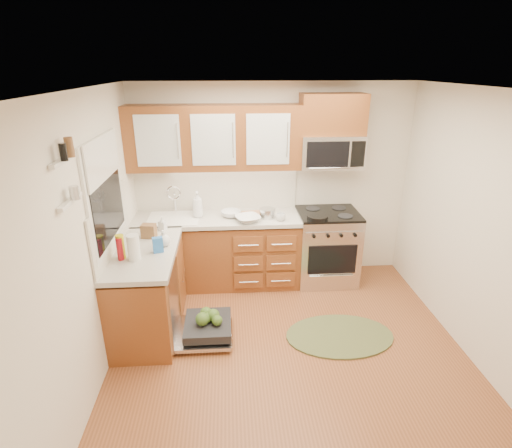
{
  "coord_description": "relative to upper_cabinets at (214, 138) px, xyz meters",
  "views": [
    {
      "loc": [
        -0.56,
        -3.2,
        2.68
      ],
      "look_at": [
        -0.28,
        0.85,
        1.05
      ],
      "focal_mm": 28.0,
      "sensor_mm": 36.0,
      "label": 1
    }
  ],
  "objects": [
    {
      "name": "bowl_a",
      "position": [
        0.38,
        -0.32,
        -0.91
      ],
      "size": [
        0.38,
        0.38,
        0.07
      ],
      "primitive_type": "imported",
      "rotation": [
        0.0,
        0.0,
        0.36
      ],
      "color": "#999999",
      "rests_on": "countertop_back"
    },
    {
      "name": "shelf_lower",
      "position": [
        -0.99,
        -1.92,
        -0.12
      ],
      "size": [
        0.04,
        0.4,
        0.03
      ],
      "primitive_type": "cube",
      "color": "white",
      "rests_on": "ground"
    },
    {
      "name": "floor",
      "position": [
        0.73,
        -1.57,
        -1.88
      ],
      "size": [
        3.5,
        3.5,
        0.0
      ],
      "primitive_type": "plane",
      "color": "brown",
      "rests_on": "ground"
    },
    {
      "name": "backsplash_back",
      "position": [
        0.0,
        0.16,
        -0.67
      ],
      "size": [
        2.05,
        0.02,
        0.57
      ],
      "primitive_type": "cube",
      "color": "silver",
      "rests_on": "ground"
    },
    {
      "name": "wooden_box",
      "position": [
        -0.72,
        -0.72,
        -0.87
      ],
      "size": [
        0.16,
        0.13,
        0.15
      ],
      "primitive_type": "cube",
      "rotation": [
        0.0,
        0.0,
        -0.15
      ],
      "color": "brown",
      "rests_on": "countertop_left"
    },
    {
      "name": "base_cabinet_left",
      "position": [
        -0.72,
        -1.05,
        -1.45
      ],
      "size": [
        0.6,
        1.25,
        0.85
      ],
      "primitive_type": "cube",
      "color": "brown",
      "rests_on": "ground"
    },
    {
      "name": "skillet",
      "position": [
        1.21,
        -0.37,
        -0.9
      ],
      "size": [
        0.29,
        0.29,
        0.05
      ],
      "primitive_type": "cylinder",
      "rotation": [
        0.0,
        0.0,
        -0.18
      ],
      "color": "black",
      "rests_on": "range"
    },
    {
      "name": "countertop_left",
      "position": [
        -0.71,
        -1.05,
        -0.97
      ],
      "size": [
        0.64,
        1.27,
        0.05
      ],
      "primitive_type": "cube",
      "color": "beige",
      "rests_on": "base_cabinet_left"
    },
    {
      "name": "red_bottle",
      "position": [
        -0.9,
        -1.24,
        -0.84
      ],
      "size": [
        0.07,
        0.07,
        0.22
      ],
      "primitive_type": "cylinder",
      "rotation": [
        0.0,
        0.0,
        0.12
      ],
      "color": "#A20D16",
      "rests_on": "countertop_left"
    },
    {
      "name": "window",
      "position": [
        -1.01,
        -1.07,
        -0.32
      ],
      "size": [
        0.03,
        1.05,
        1.05
      ],
      "primitive_type": null,
      "color": "white",
      "rests_on": "ground"
    },
    {
      "name": "ceiling",
      "position": [
        0.73,
        -1.57,
        0.62
      ],
      "size": [
        3.5,
        3.5,
        0.0
      ],
      "primitive_type": "plane",
      "rotation": [
        3.14,
        0.0,
        0.0
      ],
      "color": "white",
      "rests_on": "ground"
    },
    {
      "name": "rug",
      "position": [
        1.29,
        -1.37,
        -1.86
      ],
      "size": [
        1.3,
        1.03,
        0.02
      ],
      "primitive_type": null,
      "rotation": [
        0.0,
        0.0,
        0.28
      ],
      "color": "brown",
      "rests_on": "ground"
    },
    {
      "name": "blue_carton",
      "position": [
        -0.56,
        -1.1,
        -0.87
      ],
      "size": [
        0.11,
        0.08,
        0.16
      ],
      "primitive_type": "cube",
      "rotation": [
        0.0,
        0.0,
        0.28
      ],
      "color": "blue",
      "rests_on": "countertop_left"
    },
    {
      "name": "cabinet_over_mw",
      "position": [
        1.41,
        0.0,
        0.26
      ],
      "size": [
        0.76,
        0.35,
        0.47
      ],
      "primitive_type": "cube",
      "color": "brown",
      "rests_on": "ground"
    },
    {
      "name": "base_cabinet_back",
      "position": [
        0.0,
        -0.12,
        -1.45
      ],
      "size": [
        2.05,
        0.6,
        0.85
      ],
      "primitive_type": "cube",
      "color": "brown",
      "rests_on": "ground"
    },
    {
      "name": "wall_front",
      "position": [
        0.73,
        -3.33,
        -0.62
      ],
      "size": [
        3.5,
        0.04,
        2.5
      ],
      "primitive_type": "cube",
      "color": "silver",
      "rests_on": "ground"
    },
    {
      "name": "cutting_board",
      "position": [
        0.47,
        -0.09,
        -0.94
      ],
      "size": [
        0.33,
        0.24,
        0.02
      ],
      "primitive_type": "cube",
      "rotation": [
        0.0,
        0.0,
        0.14
      ],
      "color": "tan",
      "rests_on": "countertop_back"
    },
    {
      "name": "cup",
      "position": [
        0.78,
        -0.32,
        -0.9
      ],
      "size": [
        0.15,
        0.15,
        0.09
      ],
      "primitive_type": "imported",
      "rotation": [
        0.0,
        0.0,
        0.33
      ],
      "color": "#999999",
      "rests_on": "countertop_back"
    },
    {
      "name": "countertop_back",
      "position": [
        0.0,
        -0.14,
        -0.97
      ],
      "size": [
        2.07,
        0.64,
        0.05
      ],
      "primitive_type": "cube",
      "color": "beige",
      "rests_on": "base_cabinet_back"
    },
    {
      "name": "range",
      "position": [
        1.41,
        -0.15,
        -1.4
      ],
      "size": [
        0.76,
        0.64,
        0.95
      ],
      "primitive_type": null,
      "color": "silver",
      "rests_on": "ground"
    },
    {
      "name": "wall_back",
      "position": [
        0.73,
        0.18,
        -0.62
      ],
      "size": [
        3.5,
        0.04,
        2.5
      ],
      "primitive_type": "cube",
      "color": "silver",
      "rests_on": "ground"
    },
    {
      "name": "upper_cabinets",
      "position": [
        0.0,
        0.0,
        0.0
      ],
      "size": [
        2.05,
        0.35,
        0.75
      ],
      "primitive_type": null,
      "color": "brown",
      "rests_on": "ground"
    },
    {
      "name": "mustard_bottle",
      "position": [
        -0.9,
        -1.21,
        -0.83
      ],
      "size": [
        0.1,
        0.1,
        0.24
      ],
      "primitive_type": "cylinder",
      "rotation": [
        0.0,
        0.0,
        0.27
      ],
      "color": "yellow",
      "rests_on": "countertop_left"
    },
    {
      "name": "dishwasher",
      "position": [
        -0.13,
        -1.27,
        -1.77
      ],
      "size": [
        0.7,
        0.6,
        0.2
      ],
      "primitive_type": null,
      "color": "silver",
      "rests_on": "ground"
    },
    {
      "name": "canister",
      "position": [
        -0.25,
        0.01,
        -0.87
      ],
      "size": [
        0.13,
        0.13,
        0.15
      ],
      "primitive_type": "cylinder",
      "rotation": [
        0.0,
        0.0,
        0.38
      ],
      "color": "silver",
      "rests_on": "countertop_back"
    },
    {
      "name": "sink",
      "position": [
        -0.52,
        -0.16,
        -1.07
      ],
      "size": [
        0.62,
        0.5,
        0.26
      ],
      "primitive_type": null,
      "color": "white",
      "rests_on": "ground"
    },
    {
      "name": "paper_towel_roll",
      "position": [
        -0.76,
        -1.25,
        -0.82
      ],
      "size": [
        0.15,
        0.15,
        0.26
      ],
      "primitive_type": "cylinder",
      "rotation": [
        0.0,
        0.0,
        -0.37
      ],
      "color": "white",
      "rests_on": "countertop_left"
    },
    {
      "name": "soap_bottle_a",
      "position": [
        -0.23,
        -0.13,
        -0.79
      ],
      "size": [
        0.15,
        0.15,
        0.33
      ],
      "primitive_type": "imported",
      "rotation": [
        0.0,
        0.0,
        0.17
      ],
      "color": "#999999",
      "rests_on": "countertop_back"
    },
    {
      "name": "backsplash_left",
      "position": [
        -1.01,
        -1.05,
        -0.67
      ],
      "size": [
        0.02,
        1.25,
        0.57
      ],
      "primitive_type": "cube",
      "color": "silver",
      "rests_on": "ground"
    },
    {
      "name": "stock_pot",
      "position": [
        0.62,
        -0.21,
        -0.89
      ],
      "size": [
        0.21,
        0.21,
        0.12
      ],
      "primitive_type": "cylinder",
      "rotation": [
        0.0,
        0.0,
        0.08
      ],
      "color": "silver",
      "rests_on": "countertop_back"
    },
    {
      "name": "soap_bottle_c",
      "position": [
        -0.52,
        -0.95,
        -0.86
      ],
      "size": [
        0.17,
        0.17,
        0.17
      ],
      "primitive_type": "imported",
      "rotation": [
        0.0,
        0.0,
        -0.36
      ],
      "color": "#999999",
      "rests_on": "countertop_left"
    },
    {
      "name": "wall_left",
      "position": [
        -1.02,
        -1.57,
        -0.62
      ],
      "size": [
        0.04,
        3.5,
        2.5
      ],
      "primitive_type": "cube",
      "color": "silver",
      "rests_on": "ground"
    },
    {
      "name": "shelf_upper",
      "position": [
        -0.99,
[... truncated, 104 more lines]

